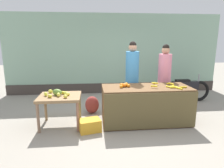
{
  "coord_description": "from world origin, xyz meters",
  "views": [
    {
      "loc": [
        -0.82,
        -4.26,
        1.88
      ],
      "look_at": [
        -0.37,
        0.15,
        0.9
      ],
      "focal_mm": 31.47,
      "sensor_mm": 36.0,
      "label": 1
    }
  ],
  "objects_px": {
    "vendor_woman_blue_shirt": "(132,78)",
    "vendor_woman_pink_shirt": "(164,78)",
    "parked_motorcycle": "(185,89)",
    "produce_sack": "(92,105)",
    "produce_crate": "(90,125)"
  },
  "relations": [
    {
      "from": "vendor_woman_blue_shirt",
      "to": "vendor_woman_pink_shirt",
      "type": "xyz_separation_m",
      "value": [
        0.89,
        0.06,
        -0.04
      ]
    },
    {
      "from": "vendor_woman_blue_shirt",
      "to": "parked_motorcycle",
      "type": "bearing_deg",
      "value": 22.67
    },
    {
      "from": "parked_motorcycle",
      "to": "produce_sack",
      "type": "bearing_deg",
      "value": -165.6
    },
    {
      "from": "vendor_woman_blue_shirt",
      "to": "vendor_woman_pink_shirt",
      "type": "relative_size",
      "value": 1.04
    },
    {
      "from": "vendor_woman_blue_shirt",
      "to": "parked_motorcycle",
      "type": "xyz_separation_m",
      "value": [
        1.86,
        0.78,
        -0.54
      ]
    },
    {
      "from": "produce_sack",
      "to": "parked_motorcycle",
      "type": "bearing_deg",
      "value": 14.4
    },
    {
      "from": "vendor_woman_blue_shirt",
      "to": "produce_crate",
      "type": "distance_m",
      "value": 1.72
    },
    {
      "from": "parked_motorcycle",
      "to": "produce_crate",
      "type": "xyz_separation_m",
      "value": [
        -2.96,
        -1.82,
        -0.27
      ]
    },
    {
      "from": "vendor_woman_blue_shirt",
      "to": "produce_crate",
      "type": "xyz_separation_m",
      "value": [
        -1.1,
        -1.04,
        -0.82
      ]
    },
    {
      "from": "parked_motorcycle",
      "to": "produce_sack",
      "type": "distance_m",
      "value": 3.01
    },
    {
      "from": "vendor_woman_pink_shirt",
      "to": "produce_sack",
      "type": "distance_m",
      "value": 2.05
    },
    {
      "from": "vendor_woman_blue_shirt",
      "to": "produce_crate",
      "type": "height_order",
      "value": "vendor_woman_blue_shirt"
    },
    {
      "from": "vendor_woman_pink_shirt",
      "to": "produce_crate",
      "type": "relative_size",
      "value": 4.08
    },
    {
      "from": "parked_motorcycle",
      "to": "vendor_woman_blue_shirt",
      "type": "bearing_deg",
      "value": -157.33
    },
    {
      "from": "vendor_woman_blue_shirt",
      "to": "parked_motorcycle",
      "type": "distance_m",
      "value": 2.09
    }
  ]
}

